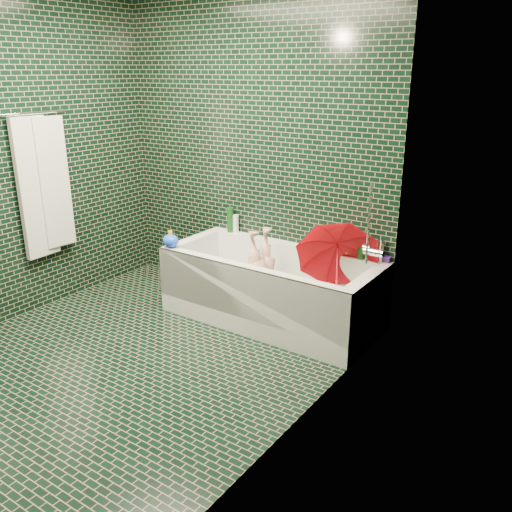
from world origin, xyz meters
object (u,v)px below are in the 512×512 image
Objects in this scene: umbrella at (337,264)px; bath_toy at (171,240)px; rubber_duck at (348,250)px; bathtub at (270,295)px; child at (263,282)px.

bath_toy is at bearing 171.90° from umbrella.
bath_toy is (-1.31, -0.36, 0.04)m from umbrella.
rubber_duck is at bearing 6.45° from bath_toy.
bathtub is at bearing 0.75° from bath_toy.
child is at bearing 2.81° from bath_toy.
rubber_duck is at bearing 75.26° from umbrella.
bath_toy is (-1.27, -0.63, 0.02)m from rubber_duck.
umbrella reaches higher than bathtub.
umbrella is 3.54× the size of bath_toy.
child is at bearing -155.63° from rubber_duck.
bathtub is 0.92m from bath_toy.
bathtub is 0.71m from rubber_duck.
child is 0.72m from rubber_duck.
bathtub is 14.58× the size of rubber_duck.
child is 5.07× the size of bath_toy.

